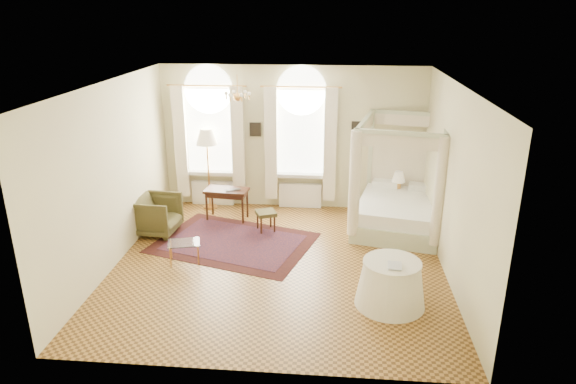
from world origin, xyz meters
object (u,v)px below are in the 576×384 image
at_px(writing_desk, 227,194).
at_px(floor_lamp, 207,141).
at_px(coffee_table, 184,244).
at_px(nightstand, 399,201).
at_px(armchair, 156,215).
at_px(canopy_bed, 399,205).
at_px(side_table, 391,283).
at_px(stool, 266,215).

bearing_deg(writing_desk, floor_lamp, 130.12).
height_order(writing_desk, coffee_table, writing_desk).
distance_m(nightstand, coffee_table, 5.07).
relative_size(nightstand, writing_desk, 0.61).
bearing_deg(armchair, nightstand, -68.62).
relative_size(canopy_bed, side_table, 2.23).
distance_m(armchair, side_table, 5.18).
distance_m(stool, floor_lamp, 2.31).
relative_size(writing_desk, side_table, 0.88).
distance_m(canopy_bed, floor_lamp, 4.51).
bearing_deg(floor_lamp, side_table, -45.41).
distance_m(nightstand, writing_desk, 3.94).
xyz_separation_m(nightstand, writing_desk, (-3.87, -0.65, 0.30)).
bearing_deg(coffee_table, writing_desk, 79.71).
xyz_separation_m(stool, side_table, (2.34, -2.67, 0.00)).
distance_m(canopy_bed, nightstand, 0.91).
height_order(nightstand, coffee_table, nightstand).
bearing_deg(floor_lamp, writing_desk, -49.88).
distance_m(nightstand, stool, 3.17).
height_order(nightstand, armchair, armchair).
height_order(nightstand, side_table, side_table).
xyz_separation_m(nightstand, coffee_table, (-4.25, -2.76, 0.06)).
xyz_separation_m(nightstand, armchair, (-5.19, -1.54, 0.11)).
bearing_deg(stool, coffee_table, -130.99).
relative_size(writing_desk, floor_lamp, 0.52).
relative_size(armchair, coffee_table, 1.36).
distance_m(stool, armchair, 2.29).
xyz_separation_m(armchair, coffee_table, (0.94, -1.22, -0.05)).
bearing_deg(canopy_bed, side_table, -98.48).
bearing_deg(stool, nightstand, 22.83).
bearing_deg(armchair, floor_lamp, -21.68).
distance_m(stool, side_table, 3.55).
distance_m(armchair, floor_lamp, 2.11).
height_order(nightstand, floor_lamp, floor_lamp).
bearing_deg(stool, side_table, -48.73).
height_order(armchair, coffee_table, armchair).
bearing_deg(nightstand, stool, -157.17).
xyz_separation_m(nightstand, stool, (-2.92, -1.23, 0.07)).
bearing_deg(side_table, stool, 131.27).
height_order(coffee_table, side_table, side_table).
distance_m(canopy_bed, side_table, 3.06).
bearing_deg(coffee_table, floor_lamp, 93.52).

